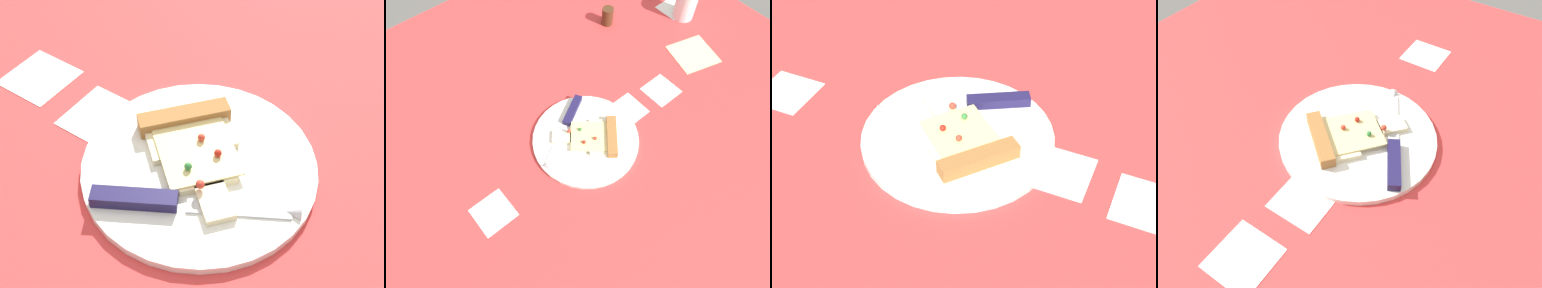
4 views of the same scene
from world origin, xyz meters
The scene contains 4 objects.
ground_plane centered at (-0.01, -0.02, -1.50)cm, with size 141.08×141.08×3.00cm.
plate centered at (-5.77, 9.69, 0.57)cm, with size 28.94×28.94×1.13cm, color white.
pizza_slice centered at (-7.46, 7.71, 1.92)cm, with size 17.23×18.30×2.37cm.
knife centered at (1.09, 10.75, 1.73)cm, with size 13.57×21.96×2.45cm.
Camera 1 is at (29.17, 32.07, 51.23)cm, focal length 49.59 mm.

